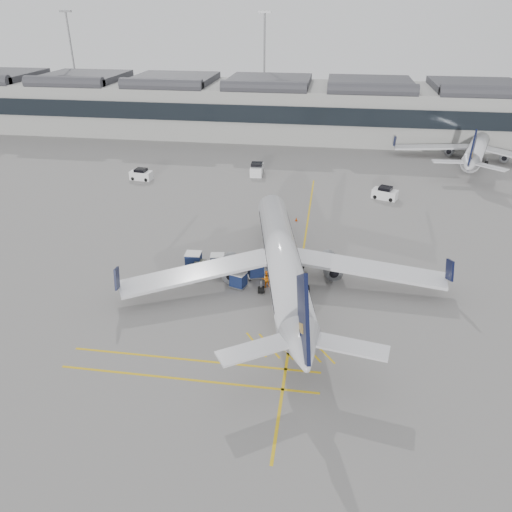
# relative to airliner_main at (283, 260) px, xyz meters

# --- Properties ---
(ground) EXTENTS (220.00, 220.00, 0.00)m
(ground) POSITION_rel_airliner_main_xyz_m (-8.20, -4.14, -2.99)
(ground) COLOR gray
(ground) RESTS_ON ground
(terminal) EXTENTS (200.00, 20.45, 12.40)m
(terminal) POSITION_rel_airliner_main_xyz_m (-8.20, 67.79, 3.15)
(terminal) COLOR #9E9E99
(terminal) RESTS_ON ground
(light_masts) EXTENTS (113.00, 0.60, 25.45)m
(light_masts) POSITION_rel_airliner_main_xyz_m (-9.87, 81.86, 11.50)
(light_masts) COLOR slate
(light_masts) RESTS_ON ground
(apron_markings) EXTENTS (0.25, 60.00, 0.01)m
(apron_markings) POSITION_rel_airliner_main_xyz_m (1.80, 5.86, -2.98)
(apron_markings) COLOR gold
(apron_markings) RESTS_ON ground
(airliner_main) EXTENTS (34.34, 37.88, 10.18)m
(airliner_main) POSITION_rel_airliner_main_xyz_m (0.00, 0.00, 0.00)
(airliner_main) COLOR silver
(airliner_main) RESTS_ON ground
(airliner_far) EXTENTS (29.57, 32.80, 9.05)m
(airliner_far) POSITION_rel_airliner_main_xyz_m (32.15, 52.20, -0.33)
(airliner_far) COLOR silver
(airliner_far) RESTS_ON ground
(belt_loader) EXTENTS (4.84, 2.46, 1.91)m
(belt_loader) POSITION_rel_airliner_main_xyz_m (-0.48, 3.98, -2.43)
(belt_loader) COLOR silver
(belt_loader) RESTS_ON ground
(baggage_cart_a) EXTENTS (2.22, 2.03, 1.91)m
(baggage_cart_a) POSITION_rel_airliner_main_xyz_m (-3.10, 1.13, -1.97)
(baggage_cart_a) COLOR gray
(baggage_cart_a) RESTS_ON ground
(baggage_cart_b) EXTENTS (1.97, 1.65, 2.00)m
(baggage_cart_b) POSITION_rel_airliner_main_xyz_m (-10.54, 2.06, -1.92)
(baggage_cart_b) COLOR gray
(baggage_cart_b) RESTS_ON ground
(baggage_cart_c) EXTENTS (2.06, 1.87, 1.80)m
(baggage_cart_c) POSITION_rel_airliner_main_xyz_m (-4.63, -1.35, -2.03)
(baggage_cart_c) COLOR gray
(baggage_cart_c) RESTS_ON ground
(baggage_cart_d) EXTENTS (1.88, 1.63, 1.77)m
(baggage_cart_d) POSITION_rel_airliner_main_xyz_m (-7.80, 2.47, -2.04)
(baggage_cart_d) COLOR gray
(baggage_cart_d) RESTS_ON ground
(ramp_agent_a) EXTENTS (0.82, 0.76, 1.89)m
(ramp_agent_a) POSITION_rel_airliner_main_xyz_m (-5.34, 2.85, -2.05)
(ramp_agent_a) COLOR #DD400B
(ramp_agent_a) RESTS_ON ground
(ramp_agent_b) EXTENTS (1.14, 1.00, 1.98)m
(ramp_agent_b) POSITION_rel_airliner_main_xyz_m (-1.65, -0.84, -2.00)
(ramp_agent_b) COLOR orange
(ramp_agent_b) RESTS_ON ground
(pushback_tug) EXTENTS (2.45, 1.58, 1.33)m
(pushback_tug) POSITION_rel_airliner_main_xyz_m (-9.60, 1.50, -2.40)
(pushback_tug) COLOR #545548
(pushback_tug) RESTS_ON ground
(safety_cone_nose) EXTENTS (0.40, 0.40, 0.56)m
(safety_cone_nose) POSITION_rel_airliner_main_xyz_m (0.19, 17.78, -2.71)
(safety_cone_nose) COLOR #F24C0A
(safety_cone_nose) RESTS_ON ground
(safety_cone_engine) EXTENTS (0.41, 0.41, 0.57)m
(safety_cone_engine) POSITION_rel_airliner_main_xyz_m (6.01, 4.52, -2.71)
(safety_cone_engine) COLOR #F24C0A
(safety_cone_engine) RESTS_ON ground
(service_van_left) EXTENTS (3.93, 2.28, 1.93)m
(service_van_left) POSITION_rel_airliner_main_xyz_m (-27.88, 31.96, -2.13)
(service_van_left) COLOR white
(service_van_left) RESTS_ON ground
(service_van_mid) EXTENTS (2.25, 4.22, 2.13)m
(service_van_mid) POSITION_rel_airliner_main_xyz_m (-8.45, 37.66, -2.04)
(service_van_mid) COLOR white
(service_van_mid) RESTS_ON ground
(service_van_right) EXTENTS (4.22, 3.15, 1.94)m
(service_van_right) POSITION_rel_airliner_main_xyz_m (13.21, 28.72, -2.12)
(service_van_right) COLOR white
(service_van_right) RESTS_ON ground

